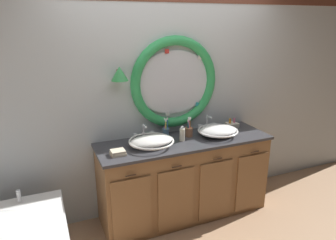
{
  "coord_description": "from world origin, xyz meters",
  "views": [
    {
      "loc": [
        -1.3,
        -2.5,
        2.1
      ],
      "look_at": [
        -0.14,
        0.25,
        1.14
      ],
      "focal_mm": 33.22,
      "sensor_mm": 36.0,
      "label": 1
    }
  ],
  "objects_px": {
    "sink_basin_left": "(151,141)",
    "toothbrush_holder_left": "(166,131)",
    "toiletry_basket": "(232,125)",
    "soap_dispenser": "(182,134)",
    "folded_hand_towel": "(118,153)",
    "sink_basin_right": "(218,131)",
    "toothbrush_holder_right": "(189,131)"
  },
  "relations": [
    {
      "from": "sink_basin_right",
      "to": "folded_hand_towel",
      "type": "bearing_deg",
      "value": -176.14
    },
    {
      "from": "toothbrush_holder_left",
      "to": "toothbrush_holder_right",
      "type": "xyz_separation_m",
      "value": [
        0.23,
        -0.1,
        0.0
      ]
    },
    {
      "from": "toothbrush_holder_left",
      "to": "toiletry_basket",
      "type": "xyz_separation_m",
      "value": [
        0.85,
        -0.01,
        -0.03
      ]
    },
    {
      "from": "sink_basin_right",
      "to": "toothbrush_holder_right",
      "type": "height_order",
      "value": "toothbrush_holder_right"
    },
    {
      "from": "toothbrush_holder_right",
      "to": "toiletry_basket",
      "type": "distance_m",
      "value": 0.62
    },
    {
      "from": "sink_basin_left",
      "to": "folded_hand_towel",
      "type": "distance_m",
      "value": 0.37
    },
    {
      "from": "sink_basin_left",
      "to": "folded_hand_towel",
      "type": "height_order",
      "value": "sink_basin_left"
    },
    {
      "from": "toothbrush_holder_left",
      "to": "sink_basin_left",
      "type": "bearing_deg",
      "value": -139.84
    },
    {
      "from": "toiletry_basket",
      "to": "toothbrush_holder_right",
      "type": "bearing_deg",
      "value": -172.02
    },
    {
      "from": "toiletry_basket",
      "to": "sink_basin_left",
      "type": "bearing_deg",
      "value": -170.02
    },
    {
      "from": "soap_dispenser",
      "to": "toiletry_basket",
      "type": "relative_size",
      "value": 1.24
    },
    {
      "from": "sink_basin_left",
      "to": "toothbrush_holder_right",
      "type": "bearing_deg",
      "value": 12.53
    },
    {
      "from": "soap_dispenser",
      "to": "toothbrush_holder_right",
      "type": "bearing_deg",
      "value": 36.04
    },
    {
      "from": "sink_basin_right",
      "to": "soap_dispenser",
      "type": "xyz_separation_m",
      "value": [
        -0.43,
        0.01,
        0.01
      ]
    },
    {
      "from": "toothbrush_holder_right",
      "to": "toiletry_basket",
      "type": "xyz_separation_m",
      "value": [
        0.61,
        0.09,
        -0.03
      ]
    },
    {
      "from": "sink_basin_left",
      "to": "toothbrush_holder_left",
      "type": "distance_m",
      "value": 0.32
    },
    {
      "from": "toothbrush_holder_left",
      "to": "soap_dispenser",
      "type": "bearing_deg",
      "value": -60.53
    },
    {
      "from": "toothbrush_holder_right",
      "to": "folded_hand_towel",
      "type": "xyz_separation_m",
      "value": [
        -0.84,
        -0.18,
        -0.04
      ]
    },
    {
      "from": "soap_dispenser",
      "to": "folded_hand_towel",
      "type": "height_order",
      "value": "soap_dispenser"
    },
    {
      "from": "toothbrush_holder_left",
      "to": "toiletry_basket",
      "type": "height_order",
      "value": "toothbrush_holder_left"
    },
    {
      "from": "toiletry_basket",
      "to": "sink_basin_right",
      "type": "bearing_deg",
      "value": -148.63
    },
    {
      "from": "sink_basin_right",
      "to": "soap_dispenser",
      "type": "height_order",
      "value": "soap_dispenser"
    },
    {
      "from": "sink_basin_left",
      "to": "sink_basin_right",
      "type": "bearing_deg",
      "value": 0.0
    },
    {
      "from": "sink_basin_left",
      "to": "sink_basin_right",
      "type": "relative_size",
      "value": 1.04
    },
    {
      "from": "folded_hand_towel",
      "to": "toiletry_basket",
      "type": "relative_size",
      "value": 1.06
    },
    {
      "from": "toothbrush_holder_left",
      "to": "soap_dispenser",
      "type": "height_order",
      "value": "toothbrush_holder_left"
    },
    {
      "from": "sink_basin_left",
      "to": "sink_basin_right",
      "type": "height_order",
      "value": "sink_basin_right"
    },
    {
      "from": "sink_basin_right",
      "to": "toothbrush_holder_right",
      "type": "bearing_deg",
      "value": 160.63
    },
    {
      "from": "sink_basin_right",
      "to": "toothbrush_holder_left",
      "type": "bearing_deg",
      "value": 159.13
    },
    {
      "from": "sink_basin_right",
      "to": "toothbrush_holder_right",
      "type": "relative_size",
      "value": 2.02
    },
    {
      "from": "toothbrush_holder_right",
      "to": "folded_hand_towel",
      "type": "bearing_deg",
      "value": -167.72
    },
    {
      "from": "sink_basin_right",
      "to": "toiletry_basket",
      "type": "xyz_separation_m",
      "value": [
        0.31,
        0.19,
        -0.03
      ]
    }
  ]
}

